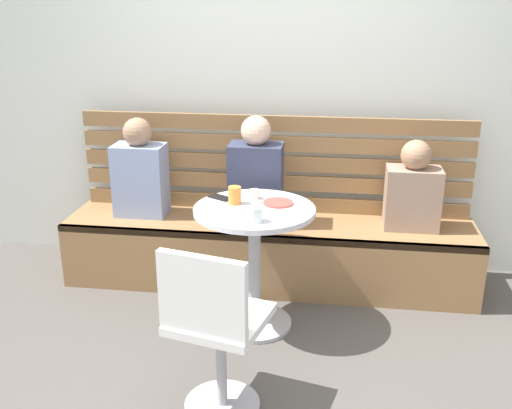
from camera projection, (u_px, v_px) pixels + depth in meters
ground at (239, 391)px, 2.89m from camera, size 8.00×8.00×0.00m
back_wall at (277, 59)px, 3.94m from camera, size 5.20×0.10×2.90m
booth_bench at (268, 252)px, 3.94m from camera, size 2.70×0.52×0.44m
booth_backrest at (273, 163)px, 3.98m from camera, size 2.65×0.04×0.66m
cafe_table at (254, 244)px, 3.32m from camera, size 0.68×0.68×0.74m
white_chair at (214, 327)px, 2.58m from camera, size 0.48×0.48×0.85m
person_adult at (256, 177)px, 3.75m from camera, size 0.34×0.22×0.71m
person_child_left at (140, 173)px, 3.92m from camera, size 0.34×0.22×0.67m
person_child_middle at (413, 190)px, 3.69m from camera, size 0.34×0.22×0.58m
cup_tumbler_orange at (235, 195)px, 3.29m from camera, size 0.07×0.07×0.10m
cup_espresso_small at (254, 194)px, 3.38m from camera, size 0.06×0.06×0.05m
cup_glass_short at (255, 214)px, 3.02m from camera, size 0.08×0.08×0.08m
plate_small at (278, 203)px, 3.30m from camera, size 0.17×0.17×0.01m
phone_on_table at (220, 198)px, 3.39m from camera, size 0.16×0.13×0.01m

